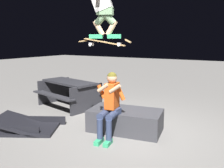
# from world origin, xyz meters

# --- Properties ---
(ground_plane) EXTENTS (40.00, 40.00, 0.00)m
(ground_plane) POSITION_xyz_m (0.00, 0.00, 0.00)
(ground_plane) COLOR slate
(ledge_box_main) EXTENTS (1.61, 1.03, 0.46)m
(ledge_box_main) POSITION_xyz_m (0.02, 0.05, 0.23)
(ledge_box_main) COLOR #38383D
(ledge_box_main) RESTS_ON ground
(person_sitting_on_ledge) EXTENTS (0.60, 0.78, 1.29)m
(person_sitting_on_ledge) POSITION_xyz_m (0.12, 0.53, 0.71)
(person_sitting_on_ledge) COLOR #2D3856
(person_sitting_on_ledge) RESTS_ON ground
(skateboard) EXTENTS (1.02, 0.55, 0.16)m
(skateboard) POSITION_xyz_m (0.33, 0.35, 1.86)
(skateboard) COLOR #AD8451
(skater_airborne) EXTENTS (0.63, 0.86, 1.12)m
(skater_airborne) POSITION_xyz_m (0.38, 0.37, 2.54)
(skater_airborne) COLOR #2D9E66
(kicker_ramp) EXTENTS (1.55, 1.39, 0.40)m
(kicker_ramp) POSITION_xyz_m (1.87, 1.10, 0.06)
(kicker_ramp) COLOR black
(kicker_ramp) RESTS_ON ground
(picnic_table_back) EXTENTS (1.94, 1.67, 0.75)m
(picnic_table_back) POSITION_xyz_m (2.30, -0.79, 0.50)
(picnic_table_back) COLOR #28282D
(picnic_table_back) RESTS_ON ground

